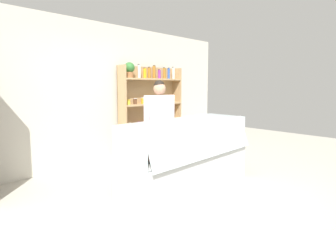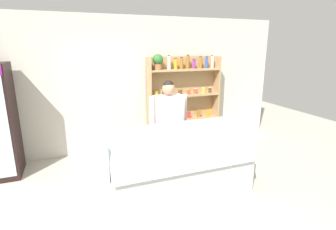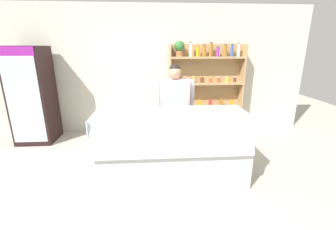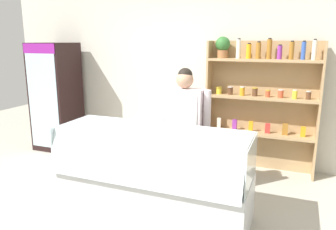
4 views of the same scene
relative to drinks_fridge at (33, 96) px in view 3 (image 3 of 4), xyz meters
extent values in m
plane|color=#B7B2A3|center=(2.35, -1.64, -0.94)|extent=(12.00, 12.00, 0.00)
cube|color=beige|center=(2.35, 0.50, 0.41)|extent=(6.80, 0.10, 2.70)
cube|color=black|center=(0.00, 0.01, 0.00)|extent=(0.68, 0.65, 1.87)
cube|color=silver|center=(0.00, -0.32, 0.00)|extent=(0.60, 0.01, 1.67)
cube|color=#8C1E8C|center=(0.00, -0.33, 0.85)|extent=(0.64, 0.01, 0.16)
cylinder|color=red|center=(-0.21, -0.26, -0.60)|extent=(0.05, 0.05, 0.17)
cylinder|color=orange|center=(-0.07, -0.26, -0.59)|extent=(0.06, 0.06, 0.18)
cylinder|color=#2D8C38|center=(0.07, -0.26, -0.61)|extent=(0.06, 0.06, 0.15)
cylinder|color=silver|center=(0.21, -0.26, -0.60)|extent=(0.05, 0.05, 0.18)
cylinder|color=#2D8C38|center=(-0.21, -0.26, -0.12)|extent=(0.07, 0.07, 0.14)
cylinder|color=#9E6623|center=(-0.07, -0.26, -0.10)|extent=(0.05, 0.05, 0.19)
cylinder|color=#2D8C38|center=(0.07, -0.26, -0.11)|extent=(0.06, 0.06, 0.17)
cylinder|color=#3356B2|center=(0.21, -0.26, -0.10)|extent=(0.06, 0.06, 0.18)
cylinder|color=#2D8C38|center=(-0.19, -0.26, 0.40)|extent=(0.06, 0.06, 0.20)
cylinder|color=#3356B2|center=(0.00, -0.26, 0.39)|extent=(0.07, 0.07, 0.18)
cylinder|color=#9E6623|center=(0.19, -0.26, 0.37)|extent=(0.06, 0.06, 0.15)
cube|color=tan|center=(3.49, 0.37, 0.02)|extent=(1.58, 0.02, 1.91)
cube|color=tan|center=(2.71, 0.23, 0.02)|extent=(0.03, 0.28, 1.91)
cube|color=tan|center=(4.26, 0.23, 0.02)|extent=(0.03, 0.28, 1.91)
cube|color=tan|center=(3.49, 0.23, -0.36)|extent=(1.52, 0.28, 0.04)
cube|color=tan|center=(3.49, 0.23, 0.17)|extent=(1.52, 0.28, 0.04)
cube|color=tan|center=(3.49, 0.23, 0.70)|extent=(1.52, 0.28, 0.04)
cylinder|color=#996038|center=(2.90, 0.23, 0.78)|extent=(0.15, 0.15, 0.11)
sphere|color=#30692D|center=(2.90, 0.23, 0.93)|extent=(0.21, 0.21, 0.21)
cylinder|color=silver|center=(3.14, 0.22, 0.86)|extent=(0.06, 0.06, 0.27)
cylinder|color=black|center=(3.14, 0.23, 1.00)|extent=(0.04, 0.04, 0.02)
cylinder|color=orange|center=(3.28, 0.21, 0.82)|extent=(0.07, 0.07, 0.20)
cylinder|color=black|center=(3.28, 0.23, 0.93)|extent=(0.04, 0.04, 0.02)
cylinder|color=#9E6623|center=(3.41, 0.22, 0.84)|extent=(0.07, 0.07, 0.23)
cylinder|color=black|center=(3.41, 0.23, 0.96)|extent=(0.04, 0.04, 0.02)
cylinder|color=#9E6623|center=(3.56, 0.23, 0.86)|extent=(0.07, 0.07, 0.27)
cylinder|color=black|center=(3.56, 0.23, 1.00)|extent=(0.04, 0.04, 0.02)
cylinder|color=purple|center=(3.70, 0.22, 0.81)|extent=(0.06, 0.06, 0.18)
cylinder|color=black|center=(3.70, 0.23, 0.92)|extent=(0.04, 0.04, 0.02)
cylinder|color=#9E6623|center=(3.85, 0.21, 0.84)|extent=(0.06, 0.06, 0.23)
cylinder|color=black|center=(3.85, 0.23, 0.97)|extent=(0.04, 0.04, 0.02)
cylinder|color=#3356B2|center=(4.00, 0.23, 0.84)|extent=(0.06, 0.06, 0.24)
cylinder|color=black|center=(4.00, 0.23, 0.97)|extent=(0.04, 0.04, 0.02)
cylinder|color=silver|center=(4.13, 0.21, 0.85)|extent=(0.06, 0.06, 0.26)
cylinder|color=black|center=(4.13, 0.23, 0.99)|extent=(0.04, 0.04, 0.02)
cylinder|color=yellow|center=(2.87, 0.24, 0.24)|extent=(0.09, 0.09, 0.10)
cylinder|color=gold|center=(2.87, 0.23, 0.29)|extent=(0.09, 0.09, 0.01)
cylinder|color=brown|center=(3.04, 0.24, 0.24)|extent=(0.08, 0.08, 0.11)
cylinder|color=silver|center=(3.04, 0.23, 0.30)|extent=(0.08, 0.08, 0.01)
cylinder|color=orange|center=(3.22, 0.22, 0.25)|extent=(0.07, 0.07, 0.12)
cylinder|color=silver|center=(3.22, 0.23, 0.31)|extent=(0.08, 0.08, 0.01)
cylinder|color=brown|center=(3.40, 0.24, 0.24)|extent=(0.08, 0.08, 0.11)
cylinder|color=gold|center=(3.40, 0.23, 0.31)|extent=(0.08, 0.08, 0.01)
cylinder|color=#BF4C2D|center=(3.58, 0.22, 0.23)|extent=(0.07, 0.07, 0.09)
cylinder|color=gold|center=(3.58, 0.23, 0.28)|extent=(0.07, 0.07, 0.01)
cylinder|color=#BF4C2D|center=(3.75, 0.23, 0.24)|extent=(0.08, 0.08, 0.10)
cylinder|color=silver|center=(3.75, 0.23, 0.30)|extent=(0.08, 0.08, 0.01)
cylinder|color=yellow|center=(3.94, 0.22, 0.24)|extent=(0.07, 0.07, 0.11)
cylinder|color=silver|center=(3.94, 0.23, 0.31)|extent=(0.07, 0.07, 0.01)
cylinder|color=brown|center=(4.11, 0.24, 0.24)|extent=(0.07, 0.07, 0.10)
cylinder|color=silver|center=(4.11, 0.23, 0.30)|extent=(0.07, 0.07, 0.01)
cube|color=silver|center=(2.89, 0.23, -0.26)|extent=(0.06, 0.04, 0.16)
cube|color=purple|center=(3.13, 0.23, -0.27)|extent=(0.07, 0.04, 0.16)
cube|color=orange|center=(3.37, 0.23, -0.27)|extent=(0.06, 0.04, 0.16)
cube|color=red|center=(3.61, 0.23, -0.27)|extent=(0.07, 0.04, 0.15)
cube|color=#9E6623|center=(3.85, 0.23, -0.26)|extent=(0.08, 0.04, 0.17)
cube|color=orange|center=(4.09, 0.23, -0.27)|extent=(0.07, 0.05, 0.15)
cube|color=silver|center=(2.59, -1.58, -0.66)|extent=(2.09, 0.74, 0.55)
cube|color=white|center=(2.59, -1.58, -0.37)|extent=(2.03, 0.68, 0.03)
cube|color=silver|center=(2.59, -1.93, -0.16)|extent=(2.05, 0.16, 0.47)
cube|color=silver|center=(2.59, -1.53, 0.06)|extent=(2.05, 0.58, 0.01)
cube|color=silver|center=(1.56, -1.58, -0.16)|extent=(0.01, 0.70, 0.45)
cube|color=silver|center=(3.62, -1.58, -0.16)|extent=(0.01, 0.70, 0.45)
cube|color=tan|center=(1.75, -1.49, -0.33)|extent=(0.17, 0.13, 0.05)
cube|color=white|center=(1.75, -1.71, -0.33)|extent=(0.05, 0.03, 0.02)
cube|color=tan|center=(2.03, -1.49, -0.33)|extent=(0.16, 0.11, 0.05)
cube|color=white|center=(2.03, -1.71, -0.33)|extent=(0.05, 0.03, 0.02)
cube|color=beige|center=(2.31, -1.49, -0.33)|extent=(0.16, 0.12, 0.05)
cube|color=white|center=(2.31, -1.71, -0.33)|extent=(0.05, 0.03, 0.02)
cube|color=beige|center=(2.59, -1.49, -0.33)|extent=(0.17, 0.13, 0.04)
cube|color=white|center=(2.59, -1.71, -0.33)|extent=(0.05, 0.03, 0.02)
cube|color=tan|center=(2.87, -1.49, -0.33)|extent=(0.16, 0.13, 0.05)
cube|color=white|center=(2.87, -1.71, -0.33)|extent=(0.05, 0.03, 0.02)
cube|color=beige|center=(3.15, -1.49, -0.33)|extent=(0.16, 0.11, 0.04)
cube|color=white|center=(3.15, -1.71, -0.33)|extent=(0.05, 0.03, 0.02)
cube|color=tan|center=(3.43, -1.49, -0.33)|extent=(0.16, 0.11, 0.05)
cube|color=white|center=(3.43, -1.71, -0.33)|extent=(0.05, 0.03, 0.02)
cylinder|color=#A35B4C|center=(1.73, -1.69, -0.29)|extent=(0.20, 0.15, 0.11)
cylinder|color=#C1706B|center=(1.95, -1.69, -0.28)|extent=(0.19, 0.17, 0.15)
cylinder|color=white|center=(3.11, -1.67, -0.24)|extent=(0.07, 0.07, 0.21)
cylinder|color=white|center=(3.21, -1.67, -0.24)|extent=(0.07, 0.07, 0.23)
cylinder|color=#2D2D38|center=(2.60, -0.87, -0.57)|extent=(0.13, 0.13, 0.74)
cylinder|color=#2D2D38|center=(2.81, -0.87, -0.57)|extent=(0.13, 0.13, 0.74)
cube|color=silver|center=(2.71, -0.87, 0.10)|extent=(0.47, 0.24, 0.61)
cube|color=white|center=(2.71, -1.00, -0.22)|extent=(0.39, 0.01, 1.14)
cylinder|color=silver|center=(2.42, -0.87, 0.14)|extent=(0.09, 0.09, 0.55)
cylinder|color=silver|center=(2.99, -0.87, 0.14)|extent=(0.09, 0.09, 0.55)
sphere|color=tan|center=(2.71, -0.87, 0.52)|extent=(0.21, 0.21, 0.21)
sphere|color=black|center=(2.71, -0.86, 0.57)|extent=(0.18, 0.18, 0.18)
camera|label=1|loc=(-0.23, -4.09, 0.57)|focal=28.00mm
camera|label=2|loc=(1.20, -4.76, 1.19)|focal=28.00mm
camera|label=3|loc=(2.35, -4.48, 0.91)|focal=24.00mm
camera|label=4|loc=(3.98, -4.57, 0.98)|focal=35.00mm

